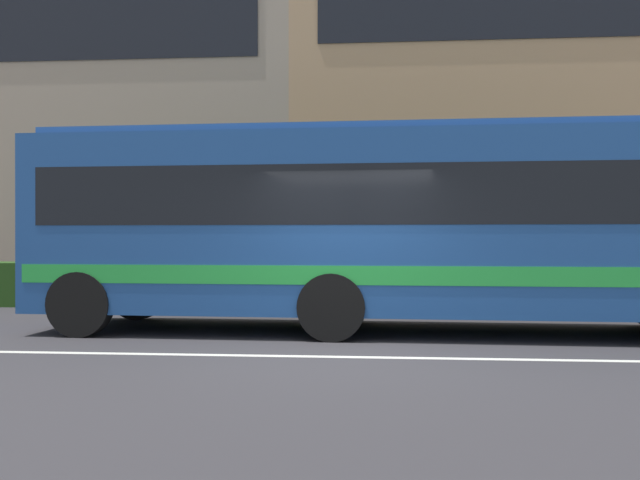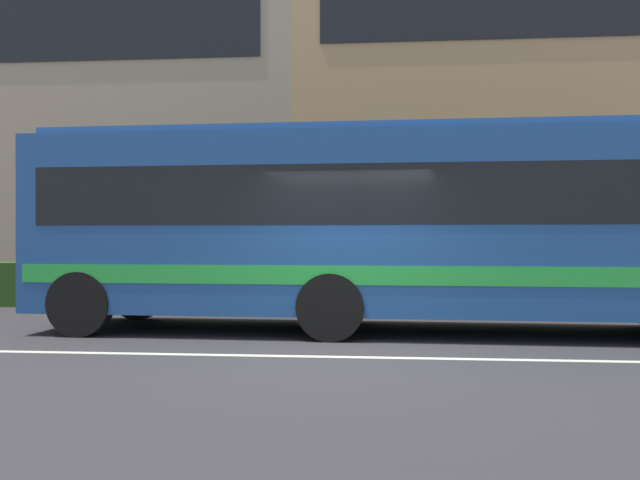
% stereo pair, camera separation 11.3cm
% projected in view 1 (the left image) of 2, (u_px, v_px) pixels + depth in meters
% --- Properties ---
extents(ground_plane, '(160.00, 160.00, 0.00)m').
position_uv_depth(ground_plane, '(339.00, 357.00, 9.48)').
color(ground_plane, '#323035').
extents(lane_centre_line, '(60.00, 0.16, 0.01)m').
position_uv_depth(lane_centre_line, '(339.00, 357.00, 9.48)').
color(lane_centre_line, silver).
rests_on(lane_centre_line, ground_plane).
extents(hedge_row_far, '(18.79, 1.10, 0.96)m').
position_uv_depth(hedge_row_far, '(311.00, 285.00, 16.11)').
color(hedge_row_far, '#244818').
rests_on(hedge_row_far, ground_plane).
extents(apartment_block_left, '(20.08, 10.51, 12.97)m').
position_uv_depth(apartment_block_left, '(17.00, 92.00, 25.38)').
color(apartment_block_left, tan).
rests_on(apartment_block_left, ground_plane).
extents(apartment_block_right, '(18.99, 10.51, 13.56)m').
position_uv_depth(apartment_block_right, '(608.00, 71.00, 23.57)').
color(apartment_block_right, tan).
rests_on(apartment_block_right, ground_plane).
extents(transit_bus, '(11.22, 3.00, 3.24)m').
position_uv_depth(transit_bus, '(382.00, 221.00, 12.01)').
color(transit_bus, '#1E498E').
rests_on(transit_bus, ground_plane).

